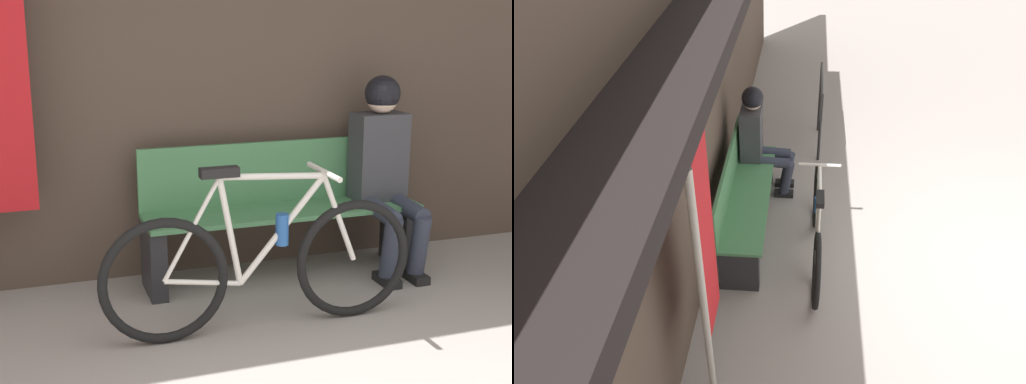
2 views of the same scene
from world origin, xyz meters
TOP-DOWN VIEW (x-y plane):
  - ground_plane at (0.00, 0.00)m, footprint 24.00×24.00m
  - storefront_wall at (0.00, 2.72)m, footprint 12.00×0.56m
  - park_bench_near at (0.50, 2.41)m, footprint 1.77×0.42m
  - bicycle at (0.13, 1.67)m, footprint 1.74×0.40m
  - person_seated at (1.18, 2.31)m, footprint 0.34×0.59m
  - banner_pole at (-1.24, 2.42)m, footprint 0.45×0.05m
  - signboard at (2.23, 1.64)m, footprint 0.93×0.04m

SIDE VIEW (x-z plane):
  - ground_plane at x=0.00m, z-range 0.00..0.00m
  - bicycle at x=0.13m, z-range -0.09..0.83m
  - park_bench_near at x=0.50m, z-range -0.02..0.84m
  - signboard at x=2.23m, z-range 0.23..1.18m
  - person_seated at x=1.18m, z-range 0.09..1.37m
  - banner_pole at x=-1.24m, z-range 0.20..2.23m
  - storefront_wall at x=0.00m, z-range 0.06..3.26m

